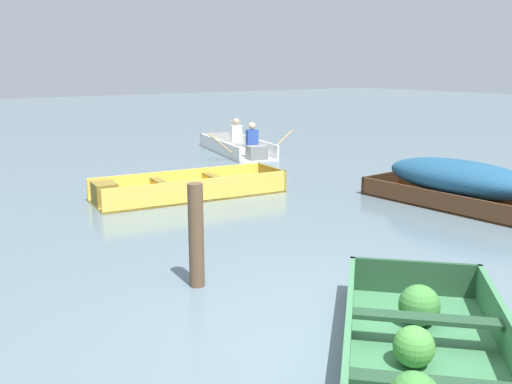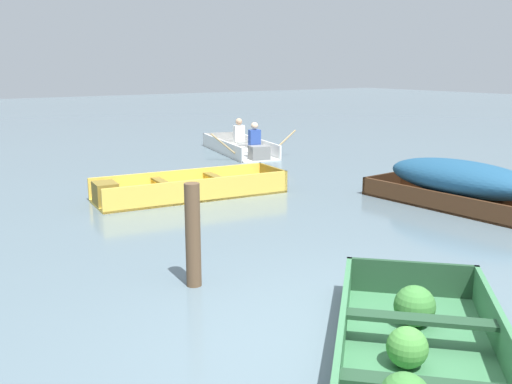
{
  "view_description": "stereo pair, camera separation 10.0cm",
  "coord_description": "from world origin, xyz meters",
  "px_view_note": "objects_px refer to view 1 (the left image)",
  "views": [
    {
      "loc": [
        -3.34,
        -3.03,
        2.33
      ],
      "look_at": [
        1.72,
        4.23,
        0.35
      ],
      "focal_mm": 40.0,
      "sensor_mm": 36.0,
      "label": 1
    },
    {
      "loc": [
        -3.26,
        -3.08,
        2.33
      ],
      "look_at": [
        1.72,
        4.23,
        0.35
      ],
      "focal_mm": 40.0,
      "sensor_mm": 36.0,
      "label": 2
    }
  ],
  "objects_px": {
    "dinghy_green_foreground": "(430,370)",
    "mooring_post": "(196,236)",
    "skiff_yellow_mid_moored": "(182,190)",
    "skiff_dark_varnish_near_moored": "(460,182)",
    "rowboat_white_with_crew": "(239,147)"
  },
  "relations": [
    {
      "from": "skiff_dark_varnish_near_moored",
      "to": "rowboat_white_with_crew",
      "type": "relative_size",
      "value": 0.97
    },
    {
      "from": "mooring_post",
      "to": "skiff_yellow_mid_moored",
      "type": "bearing_deg",
      "value": 64.5
    },
    {
      "from": "skiff_yellow_mid_moored",
      "to": "mooring_post",
      "type": "relative_size",
      "value": 3.12
    },
    {
      "from": "mooring_post",
      "to": "dinghy_green_foreground",
      "type": "bearing_deg",
      "value": -81.38
    },
    {
      "from": "skiff_dark_varnish_near_moored",
      "to": "rowboat_white_with_crew",
      "type": "height_order",
      "value": "rowboat_white_with_crew"
    },
    {
      "from": "dinghy_green_foreground",
      "to": "skiff_dark_varnish_near_moored",
      "type": "xyz_separation_m",
      "value": [
        4.89,
        3.28,
        0.28
      ]
    },
    {
      "from": "rowboat_white_with_crew",
      "to": "mooring_post",
      "type": "distance_m",
      "value": 9.35
    },
    {
      "from": "skiff_dark_varnish_near_moored",
      "to": "mooring_post",
      "type": "distance_m",
      "value": 5.33
    },
    {
      "from": "skiff_dark_varnish_near_moored",
      "to": "mooring_post",
      "type": "bearing_deg",
      "value": -174.08
    },
    {
      "from": "rowboat_white_with_crew",
      "to": "mooring_post",
      "type": "xyz_separation_m",
      "value": [
        -5.5,
        -7.56,
        0.37
      ]
    },
    {
      "from": "skiff_yellow_mid_moored",
      "to": "dinghy_green_foreground",
      "type": "bearing_deg",
      "value": -102.09
    },
    {
      "from": "skiff_dark_varnish_near_moored",
      "to": "rowboat_white_with_crew",
      "type": "xyz_separation_m",
      "value": [
        0.2,
        7.01,
        -0.24
      ]
    },
    {
      "from": "dinghy_green_foreground",
      "to": "mooring_post",
      "type": "bearing_deg",
      "value": 98.62
    },
    {
      "from": "mooring_post",
      "to": "rowboat_white_with_crew",
      "type": "bearing_deg",
      "value": 53.96
    },
    {
      "from": "rowboat_white_with_crew",
      "to": "dinghy_green_foreground",
      "type": "bearing_deg",
      "value": -116.29
    }
  ]
}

